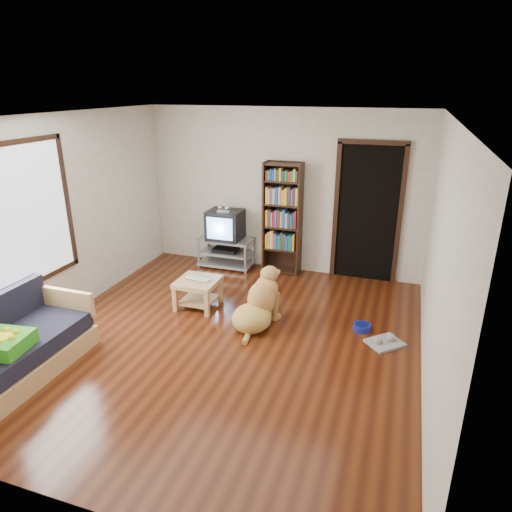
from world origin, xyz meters
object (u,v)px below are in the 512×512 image
(green_cushion, at_px, (4,343))
(tv_stand, at_px, (226,251))
(bookshelf, at_px, (283,213))
(dog, at_px, (259,305))
(dog_bowl, at_px, (362,327))
(laptop, at_px, (197,280))
(grey_rag, at_px, (385,343))
(crt_tv, at_px, (226,224))
(sofa, at_px, (9,355))
(coffee_table, at_px, (198,288))

(green_cushion, bearing_deg, tv_stand, 69.24)
(green_cushion, relative_size, tv_stand, 0.50)
(bookshelf, distance_m, dog, 1.99)
(dog_bowl, distance_m, bookshelf, 2.36)
(laptop, height_order, grey_rag, laptop)
(grey_rag, bearing_deg, dog_bowl, 140.19)
(green_cushion, distance_m, dog, 2.84)
(crt_tv, bearing_deg, sofa, -104.93)
(tv_stand, relative_size, dog, 0.96)
(bookshelf, distance_m, sofa, 4.26)
(crt_tv, xyz_separation_m, sofa, (-0.97, -3.65, -0.48))
(grey_rag, bearing_deg, sofa, -152.70)
(coffee_table, bearing_deg, dog, -13.82)
(green_cushion, xyz_separation_m, tv_stand, (0.85, 3.75, -0.23))
(bookshelf, xyz_separation_m, coffee_table, (-0.75, -1.61, -0.72))
(dog, bearing_deg, sofa, -138.69)
(crt_tv, relative_size, sofa, 0.32)
(dog_bowl, bearing_deg, bookshelf, 133.64)
(green_cushion, xyz_separation_m, grey_rag, (3.59, 2.04, -0.48))
(green_cushion, distance_m, grey_rag, 4.15)
(dog_bowl, relative_size, sofa, 0.12)
(bookshelf, bearing_deg, crt_tv, -175.68)
(laptop, distance_m, dog_bowl, 2.27)
(tv_stand, distance_m, crt_tv, 0.47)
(tv_stand, distance_m, sofa, 3.76)
(laptop, distance_m, bookshelf, 1.90)
(laptop, height_order, dog_bowl, laptop)
(green_cushion, height_order, sofa, sofa)
(green_cushion, distance_m, dog_bowl, 4.03)
(grey_rag, height_order, dog, dog)
(green_cushion, relative_size, coffee_table, 0.81)
(sofa, bearing_deg, coffee_table, 60.95)
(sofa, relative_size, dog, 1.91)
(sofa, bearing_deg, green_cushion, -44.65)
(dog, bearing_deg, laptop, 167.88)
(sofa, height_order, dog, sofa)
(sofa, bearing_deg, laptop, 60.60)
(green_cushion, relative_size, crt_tv, 0.77)
(crt_tv, height_order, dog, crt_tv)
(crt_tv, relative_size, dog, 0.62)
(laptop, xyz_separation_m, grey_rag, (2.54, -0.17, -0.40))
(sofa, height_order, coffee_table, sofa)
(laptop, bearing_deg, sofa, -109.91)
(dog_bowl, xyz_separation_m, coffee_table, (-2.24, -0.05, 0.24))
(laptop, bearing_deg, dog, -2.63)
(coffee_table, bearing_deg, bookshelf, 65.04)
(dog_bowl, height_order, sofa, sofa)
(grey_rag, bearing_deg, crt_tv, 147.59)
(laptop, xyz_separation_m, coffee_table, (-0.00, 0.03, -0.13))
(green_cushion, bearing_deg, coffee_table, 56.84)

